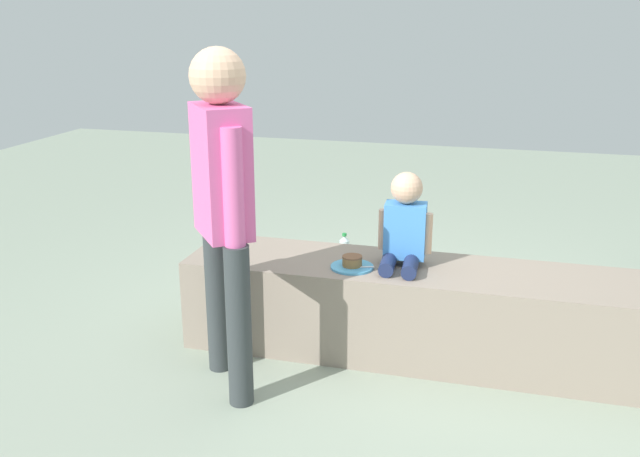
{
  "coord_description": "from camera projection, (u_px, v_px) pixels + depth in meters",
  "views": [
    {
      "loc": [
        0.38,
        -3.35,
        1.74
      ],
      "look_at": [
        -0.46,
        -0.26,
        0.73
      ],
      "focal_mm": 39.15,
      "sensor_mm": 36.0,
      "label": 1
    }
  ],
  "objects": [
    {
      "name": "handbag_brown_canvas",
      "position": [
        283.0,
        273.0,
        4.54
      ],
      "size": [
        0.26,
        0.1,
        0.29
      ],
      "color": "brown",
      "rests_on": "ground_plane"
    },
    {
      "name": "gift_bag",
      "position": [
        428.0,
        293.0,
        4.13
      ],
      "size": [
        0.24,
        0.08,
        0.31
      ],
      "color": "#4C99E0",
      "rests_on": "ground_plane"
    },
    {
      "name": "adult_standing",
      "position": [
        223.0,
        193.0,
        3.11
      ],
      "size": [
        0.36,
        0.39,
        1.6
      ],
      "color": "#323739",
      "rests_on": "ground_plane"
    },
    {
      "name": "water_bottle_near_gift",
      "position": [
        344.0,
        251.0,
        4.94
      ],
      "size": [
        0.07,
        0.07,
        0.24
      ],
      "color": "silver",
      "rests_on": "ground_plane"
    },
    {
      "name": "concrete_ledge",
      "position": [
        419.0,
        311.0,
        3.63
      ],
      "size": [
        2.44,
        0.54,
        0.48
      ],
      "primitive_type": "cube",
      "color": "gray",
      "rests_on": "ground_plane"
    },
    {
      "name": "cake_box_white",
      "position": [
        518.0,
        291.0,
        4.37
      ],
      "size": [
        0.34,
        0.35,
        0.11
      ],
      "primitive_type": "cube",
      "rotation": [
        0.0,
        0.0,
        -0.26
      ],
      "color": "white",
      "rests_on": "ground_plane"
    },
    {
      "name": "child_seated",
      "position": [
        405.0,
        225.0,
        3.53
      ],
      "size": [
        0.28,
        0.32,
        0.48
      ],
      "color": "#1D284E",
      "rests_on": "concrete_ledge"
    },
    {
      "name": "cake_plate",
      "position": [
        352.0,
        264.0,
        3.54
      ],
      "size": [
        0.22,
        0.22,
        0.07
      ],
      "color": "#4CA5D8",
      "rests_on": "concrete_ledge"
    },
    {
      "name": "ground_plane",
      "position": [
        417.0,
        353.0,
        3.7
      ],
      "size": [
        12.0,
        12.0,
        0.0
      ],
      "primitive_type": "plane",
      "color": "gray"
    },
    {
      "name": "handbag_black_leather",
      "position": [
        584.0,
        319.0,
        3.87
      ],
      "size": [
        0.33,
        0.11,
        0.31
      ],
      "color": "black",
      "rests_on": "ground_plane"
    },
    {
      "name": "party_cup_red",
      "position": [
        535.0,
        318.0,
        4.01
      ],
      "size": [
        0.07,
        0.07,
        0.09
      ],
      "primitive_type": "cylinder",
      "color": "red",
      "rests_on": "ground_plane"
    }
  ]
}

